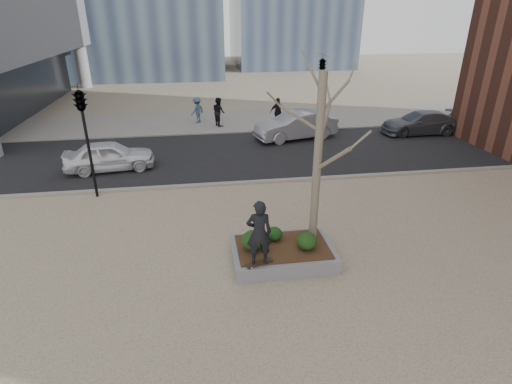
{
  "coord_description": "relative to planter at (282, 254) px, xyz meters",
  "views": [
    {
      "loc": [
        -1.29,
        -9.93,
        6.87
      ],
      "look_at": [
        0.5,
        2.0,
        1.4
      ],
      "focal_mm": 28.0,
      "sensor_mm": 36.0,
      "label": 1
    }
  ],
  "objects": [
    {
      "name": "car_third",
      "position": [
        11.13,
        12.18,
        0.47
      ],
      "size": [
        4.7,
        1.98,
        1.36
      ],
      "primitive_type": "imported",
      "rotation": [
        0.0,
        0.0,
        4.7
      ],
      "color": "#545860",
      "rests_on": "street"
    },
    {
      "name": "traffic_light_near",
      "position": [
        -6.5,
        5.6,
        2.02
      ],
      "size": [
        0.6,
        2.48,
        4.5
      ],
      "primitive_type": null,
      "color": "black",
      "rests_on": "ground"
    },
    {
      "name": "skateboard",
      "position": [
        -0.83,
        -0.78,
        0.26
      ],
      "size": [
        0.8,
        0.42,
        0.08
      ],
      "primitive_type": null,
      "rotation": [
        0.0,
        0.0,
        0.3
      ],
      "color": "black",
      "rests_on": "planter"
    },
    {
      "name": "planter",
      "position": [
        0.0,
        0.0,
        0.0
      ],
      "size": [
        3.0,
        2.0,
        0.45
      ],
      "primitive_type": "cube",
      "color": "gray",
      "rests_on": "ground"
    },
    {
      "name": "police_car",
      "position": [
        -6.45,
        8.6,
        0.49
      ],
      "size": [
        4.23,
        2.12,
        1.38
      ],
      "primitive_type": "imported",
      "rotation": [
        0.0,
        0.0,
        1.69
      ],
      "color": "white",
      "rests_on": "street"
    },
    {
      "name": "street",
      "position": [
        -1.0,
        10.0,
        -0.21
      ],
      "size": [
        60.0,
        8.0,
        0.02
      ],
      "primitive_type": "cube",
      "color": "black",
      "rests_on": "ground"
    },
    {
      "name": "traffic_light_far",
      "position": [
        5.5,
        14.6,
        2.02
      ],
      "size": [
        0.6,
        2.48,
        4.5
      ],
      "primitive_type": null,
      "color": "black",
      "rests_on": "ground"
    },
    {
      "name": "far_sidewalk",
      "position": [
        -1.0,
        17.0,
        -0.21
      ],
      "size": [
        60.0,
        6.0,
        0.02
      ],
      "primitive_type": "cube",
      "color": "gray",
      "rests_on": "ground"
    },
    {
      "name": "shrub_left",
      "position": [
        -0.89,
        -0.0,
        0.55
      ],
      "size": [
        0.68,
        0.68,
        0.58
      ],
      "primitive_type": "ellipsoid",
      "color": "black",
      "rests_on": "planter_mulch"
    },
    {
      "name": "pedestrian_c",
      "position": [
        2.93,
        15.22,
        0.71
      ],
      "size": [
        1.07,
        0.46,
        1.82
      ],
      "primitive_type": "imported",
      "rotation": [
        0.0,
        0.0,
        3.16
      ],
      "color": "black",
      "rests_on": "far_sidewalk"
    },
    {
      "name": "pedestrian_b",
      "position": [
        -2.23,
        16.82,
        0.65
      ],
      "size": [
        1.21,
        1.24,
        1.7
      ],
      "primitive_type": "imported",
      "rotation": [
        0.0,
        0.0,
        3.97
      ],
      "color": "#415776",
      "rests_on": "far_sidewalk"
    },
    {
      "name": "skateboarder",
      "position": [
        -0.83,
        -0.78,
        1.24
      ],
      "size": [
        0.71,
        0.49,
        1.89
      ],
      "primitive_type": "imported",
      "rotation": [
        0.0,
        0.0,
        3.08
      ],
      "color": "black",
      "rests_on": "skateboard"
    },
    {
      "name": "ground",
      "position": [
        -1.0,
        0.0,
        -0.23
      ],
      "size": [
        120.0,
        120.0,
        0.0
      ],
      "primitive_type": "plane",
      "color": "tan",
      "rests_on": "ground"
    },
    {
      "name": "car_silver",
      "position": [
        3.39,
        12.25,
        0.59
      ],
      "size": [
        5.07,
        2.76,
        1.59
      ],
      "primitive_type": "imported",
      "rotation": [
        0.0,
        0.0,
        4.95
      ],
      "color": "#A4A5AC",
      "rests_on": "street"
    },
    {
      "name": "sycamore_tree",
      "position": [
        1.0,
        0.3,
        3.56
      ],
      "size": [
        2.8,
        2.8,
        6.6
      ],
      "primitive_type": null,
      "color": "gray",
      "rests_on": "planter_mulch"
    },
    {
      "name": "shrub_right",
      "position": [
        0.67,
        -0.23,
        0.52
      ],
      "size": [
        0.6,
        0.6,
        0.51
      ],
      "primitive_type": "ellipsoid",
      "color": "#133711",
      "rests_on": "planter_mulch"
    },
    {
      "name": "pedestrian_a",
      "position": [
        -0.86,
        15.86,
        0.71
      ],
      "size": [
        0.99,
        1.09,
        1.83
      ],
      "primitive_type": "imported",
      "rotation": [
        0.0,
        0.0,
        1.98
      ],
      "color": "black",
      "rests_on": "far_sidewalk"
    },
    {
      "name": "shrub_middle",
      "position": [
        -0.18,
        0.41,
        0.47
      ],
      "size": [
        0.49,
        0.49,
        0.42
      ],
      "primitive_type": "ellipsoid",
      "color": "#123912",
      "rests_on": "planter_mulch"
    },
    {
      "name": "planter_mulch",
      "position": [
        0.0,
        0.0,
        0.25
      ],
      "size": [
        2.7,
        1.7,
        0.04
      ],
      "primitive_type": "cube",
      "color": "#382314",
      "rests_on": "planter"
    }
  ]
}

